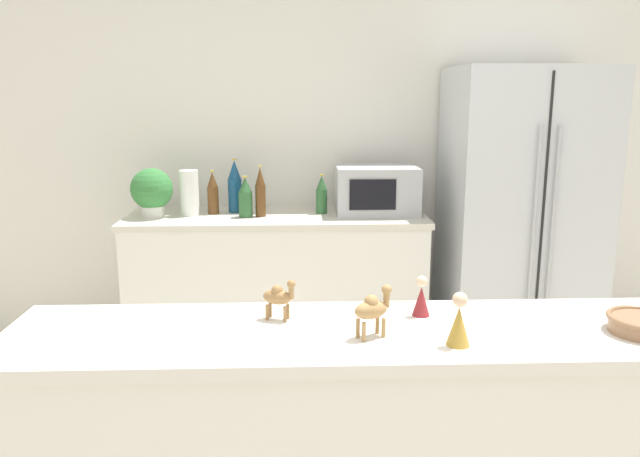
{
  "coord_description": "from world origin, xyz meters",
  "views": [
    {
      "loc": [
        -0.36,
        -1.23,
        1.62
      ],
      "look_at": [
        -0.25,
        1.43,
        1.05
      ],
      "focal_mm": 35.0,
      "sensor_mm": 36.0,
      "label": 1
    }
  ],
  "objects_px": {
    "back_bottle_0": "(322,195)",
    "back_bottle_4": "(245,198)",
    "camel_figurine_second": "(373,308)",
    "potted_plant": "(152,191)",
    "back_bottle_1": "(213,193)",
    "paper_towel_roll": "(189,193)",
    "wise_man_figurine_crimson": "(459,323)",
    "back_bottle_2": "(260,192)",
    "microwave": "(376,190)",
    "wise_man_figurine_purple": "(421,298)",
    "back_bottle_3": "(235,187)",
    "camel_figurine": "(279,296)",
    "refrigerator": "(519,220)"
  },
  "relations": [
    {
      "from": "back_bottle_0",
      "to": "back_bottle_4",
      "type": "relative_size",
      "value": 0.98
    },
    {
      "from": "back_bottle_4",
      "to": "camel_figurine_second",
      "type": "height_order",
      "value": "back_bottle_4"
    },
    {
      "from": "potted_plant",
      "to": "back_bottle_1",
      "type": "height_order",
      "value": "potted_plant"
    },
    {
      "from": "paper_towel_roll",
      "to": "wise_man_figurine_crimson",
      "type": "distance_m",
      "value": 2.31
    },
    {
      "from": "potted_plant",
      "to": "back_bottle_2",
      "type": "relative_size",
      "value": 0.96
    },
    {
      "from": "potted_plant",
      "to": "back_bottle_0",
      "type": "distance_m",
      "value": 0.99
    },
    {
      "from": "wise_man_figurine_crimson",
      "to": "camel_figurine_second",
      "type": "bearing_deg",
      "value": 163.57
    },
    {
      "from": "wise_man_figurine_crimson",
      "to": "microwave",
      "type": "bearing_deg",
      "value": 88.92
    },
    {
      "from": "microwave",
      "to": "camel_figurine_second",
      "type": "xyz_separation_m",
      "value": [
        -0.27,
        -2.0,
        -0.03
      ]
    },
    {
      "from": "potted_plant",
      "to": "wise_man_figurine_crimson",
      "type": "distance_m",
      "value": 2.38
    },
    {
      "from": "wise_man_figurine_purple",
      "to": "back_bottle_1",
      "type": "bearing_deg",
      "value": 115.31
    },
    {
      "from": "back_bottle_0",
      "to": "wise_man_figurine_crimson",
      "type": "height_order",
      "value": "back_bottle_0"
    },
    {
      "from": "camel_figurine_second",
      "to": "wise_man_figurine_purple",
      "type": "relative_size",
      "value": 1.16
    },
    {
      "from": "paper_towel_roll",
      "to": "back_bottle_1",
      "type": "bearing_deg",
      "value": 15.68
    },
    {
      "from": "potted_plant",
      "to": "wise_man_figurine_purple",
      "type": "distance_m",
      "value": 2.15
    },
    {
      "from": "back_bottle_2",
      "to": "back_bottle_4",
      "type": "bearing_deg",
      "value": -170.42
    },
    {
      "from": "microwave",
      "to": "camel_figurine_second",
      "type": "height_order",
      "value": "microwave"
    },
    {
      "from": "potted_plant",
      "to": "microwave",
      "type": "xyz_separation_m",
      "value": [
        1.31,
        0.06,
        -0.01
      ]
    },
    {
      "from": "camel_figurine_second",
      "to": "back_bottle_3",
      "type": "bearing_deg",
      "value": 105.61
    },
    {
      "from": "back_bottle_2",
      "to": "camel_figurine",
      "type": "relative_size",
      "value": 2.29
    },
    {
      "from": "potted_plant",
      "to": "camel_figurine_second",
      "type": "xyz_separation_m",
      "value": [
        1.04,
        -1.94,
        -0.04
      ]
    },
    {
      "from": "back_bottle_1",
      "to": "camel_figurine_second",
      "type": "relative_size",
      "value": 1.75
    },
    {
      "from": "potted_plant",
      "to": "back_bottle_0",
      "type": "relative_size",
      "value": 1.21
    },
    {
      "from": "back_bottle_4",
      "to": "wise_man_figurine_crimson",
      "type": "xyz_separation_m",
      "value": [
        0.73,
        -1.98,
        -0.02
      ]
    },
    {
      "from": "back_bottle_3",
      "to": "camel_figurine_second",
      "type": "relative_size",
      "value": 2.18
    },
    {
      "from": "back_bottle_3",
      "to": "wise_man_figurine_crimson",
      "type": "distance_m",
      "value": 2.28
    },
    {
      "from": "back_bottle_4",
      "to": "wise_man_figurine_crimson",
      "type": "height_order",
      "value": "back_bottle_4"
    },
    {
      "from": "back_bottle_3",
      "to": "paper_towel_roll",
      "type": "bearing_deg",
      "value": -161.69
    },
    {
      "from": "back_bottle_1",
      "to": "camel_figurine",
      "type": "bearing_deg",
      "value": -76.84
    },
    {
      "from": "back_bottle_4",
      "to": "wise_man_figurine_crimson",
      "type": "bearing_deg",
      "value": -69.77
    },
    {
      "from": "potted_plant",
      "to": "back_bottle_1",
      "type": "xyz_separation_m",
      "value": [
        0.34,
        0.08,
        -0.03
      ]
    },
    {
      "from": "camel_figurine",
      "to": "wise_man_figurine_purple",
      "type": "distance_m",
      "value": 0.44
    },
    {
      "from": "camel_figurine",
      "to": "back_bottle_2",
      "type": "bearing_deg",
      "value": 94.86
    },
    {
      "from": "back_bottle_3",
      "to": "wise_man_figurine_crimson",
      "type": "relative_size",
      "value": 2.13
    },
    {
      "from": "back_bottle_0",
      "to": "refrigerator",
      "type": "bearing_deg",
      "value": -4.09
    },
    {
      "from": "back_bottle_1",
      "to": "camel_figurine_second",
      "type": "distance_m",
      "value": 2.14
    },
    {
      "from": "refrigerator",
      "to": "camel_figurine_second",
      "type": "distance_m",
      "value": 2.23
    },
    {
      "from": "refrigerator",
      "to": "paper_towel_roll",
      "type": "bearing_deg",
      "value": 178.33
    },
    {
      "from": "back_bottle_2",
      "to": "back_bottle_3",
      "type": "distance_m",
      "value": 0.21
    },
    {
      "from": "potted_plant",
      "to": "paper_towel_roll",
      "type": "relative_size",
      "value": 1.07
    },
    {
      "from": "back_bottle_3",
      "to": "camel_figurine",
      "type": "bearing_deg",
      "value": -80.78
    },
    {
      "from": "microwave",
      "to": "back_bottle_1",
      "type": "distance_m",
      "value": 0.97
    },
    {
      "from": "back_bottle_3",
      "to": "refrigerator",
      "type": "bearing_deg",
      "value": -4.8
    },
    {
      "from": "back_bottle_4",
      "to": "back_bottle_3",
      "type": "bearing_deg",
      "value": 115.9
    },
    {
      "from": "wise_man_figurine_crimson",
      "to": "back_bottle_0",
      "type": "bearing_deg",
      "value": 97.85
    },
    {
      "from": "camel_figurine",
      "to": "wise_man_figurine_purple",
      "type": "bearing_deg",
      "value": 2.6
    },
    {
      "from": "back_bottle_2",
      "to": "back_bottle_3",
      "type": "relative_size",
      "value": 0.92
    },
    {
      "from": "refrigerator",
      "to": "camel_figurine",
      "type": "height_order",
      "value": "refrigerator"
    },
    {
      "from": "refrigerator",
      "to": "microwave",
      "type": "relative_size",
      "value": 3.69
    },
    {
      "from": "back_bottle_2",
      "to": "camel_figurine_second",
      "type": "bearing_deg",
      "value": -77.79
    }
  ]
}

